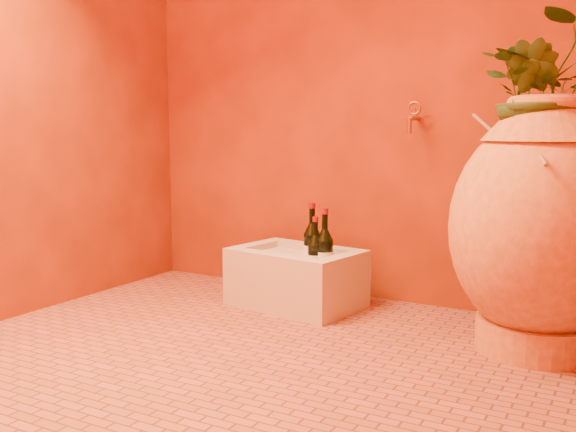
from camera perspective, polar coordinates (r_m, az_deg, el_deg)
The scene contains 11 objects.
floor at distance 2.40m, azimuth -2.11°, elevation -12.53°, with size 2.50×2.50×0.00m, color #9A4A32.
wall_back at distance 3.18m, azimuth 7.53°, elevation 15.17°, with size 2.50×0.02×2.50m, color #612005.
wall_left at distance 3.13m, azimuth -22.90°, elevation 14.79°, with size 0.02×2.00×2.50m, color #612005.
amphora at distance 2.54m, azimuth 21.56°, elevation -0.92°, with size 0.78×0.78×0.95m.
stone_basin at distance 3.05m, azimuth 0.73°, elevation -5.62°, with size 0.64×0.49×0.27m.
wine_bottle_a at distance 3.06m, azimuth 2.14°, elevation -2.89°, with size 0.08×0.08×0.34m.
wine_bottle_b at distance 2.92m, azimuth 3.28°, elevation -3.46°, with size 0.08×0.08×0.33m.
wine_bottle_c at distance 2.93m, azimuth 2.43°, elevation -3.71°, with size 0.07×0.07×0.29m.
wall_tap at distance 3.00m, azimuth 11.08°, elevation 8.70°, with size 0.06×0.14×0.15m.
plant_main at distance 2.55m, azimuth 22.07°, elevation 10.18°, with size 0.48×0.42×0.53m, color #223F16.
plant_side at distance 2.48m, azimuth 20.53°, elevation 9.70°, with size 0.22×0.18×0.41m, color #223F16.
Camera 1 is at (1.18, -1.93, 0.83)m, focal length 40.00 mm.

